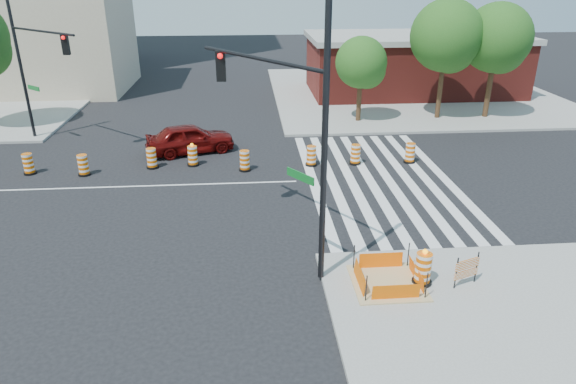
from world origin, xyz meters
TOP-DOWN VIEW (x-y plane):
  - ground at (0.00, 0.00)m, footprint 120.00×120.00m
  - sidewalk_ne at (18.00, 18.00)m, footprint 22.00×22.00m
  - crosswalk_east at (10.95, 0.00)m, footprint 6.75×13.50m
  - lane_centerline at (0.00, 0.00)m, footprint 14.00×0.12m
  - excavation_pit at (9.00, -9.00)m, footprint 2.20×2.20m
  - brick_storefront at (18.00, 18.00)m, footprint 16.50×8.50m
  - beige_midrise at (-12.00, 22.00)m, footprint 14.00×10.00m
  - red_coupe at (1.68, 4.64)m, footprint 5.03×3.20m
  - signal_pole_se at (5.98, -7.01)m, footprint 3.72×5.27m
  - signal_pole_nw at (-6.53, 6.84)m, footprint 4.53×4.12m
  - pit_drum at (10.06, -9.08)m, footprint 0.62×0.62m
  - barricade at (11.36, -9.28)m, footprint 0.86×0.36m
  - tree_north_c at (12.05, 9.87)m, footprint 3.26×3.22m
  - tree_north_d at (17.44, 10.15)m, footprint 4.50×4.50m
  - tree_north_e at (20.74, 10.15)m, footprint 4.36×4.36m
  - median_drum_2 at (-5.87, 2.04)m, footprint 0.60×0.60m
  - median_drum_3 at (-3.17, 1.65)m, footprint 0.60×0.60m
  - median_drum_4 at (-0.04, 2.38)m, footprint 0.60×0.60m
  - median_drum_5 at (1.98, 2.58)m, footprint 0.60×0.60m
  - median_drum_6 at (4.60, 1.64)m, footprint 0.60×0.60m
  - median_drum_7 at (7.97, 2.08)m, footprint 0.60×0.60m
  - median_drum_8 at (10.24, 2.12)m, footprint 0.60×0.60m
  - median_drum_9 at (13.09, 2.11)m, footprint 0.60×0.60m

SIDE VIEW (x-z plane):
  - ground at x=0.00m, z-range 0.00..0.00m
  - lane_centerline at x=0.00m, z-range 0.00..0.01m
  - crosswalk_east at x=10.95m, z-range 0.00..0.01m
  - sidewalk_ne at x=18.00m, z-range 0.00..0.15m
  - excavation_pit at x=9.00m, z-range -0.23..0.67m
  - median_drum_2 at x=-5.87m, z-range -0.03..0.99m
  - median_drum_3 at x=-3.17m, z-range -0.03..0.99m
  - median_drum_4 at x=-0.04m, z-range -0.03..0.99m
  - median_drum_6 at x=4.60m, z-range -0.03..0.99m
  - median_drum_7 at x=7.97m, z-range -0.03..0.99m
  - median_drum_8 at x=10.24m, z-range -0.03..0.99m
  - median_drum_9 at x=13.09m, z-range -0.03..0.99m
  - median_drum_5 at x=1.98m, z-range -0.10..1.08m
  - pit_drum at x=10.06m, z-range 0.05..1.26m
  - barricade at x=11.36m, z-range 0.20..1.27m
  - red_coupe at x=1.68m, z-range 0.00..1.59m
  - brick_storefront at x=18.00m, z-range 0.02..4.62m
  - tree_north_c at x=12.05m, z-range 0.93..6.40m
  - signal_pole_nw at x=-6.53m, z-range 0.90..8.81m
  - tree_north_e at x=20.74m, z-range 1.27..8.69m
  - beige_midrise at x=-12.00m, z-range 0.00..10.00m
  - signal_pole_se at x=5.98m, z-range 0.94..9.28m
  - tree_north_d at x=17.44m, z-range 1.31..8.95m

